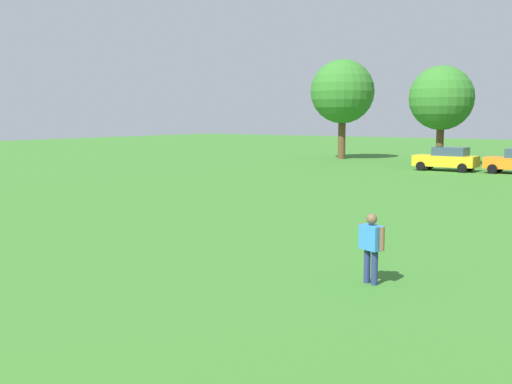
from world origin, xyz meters
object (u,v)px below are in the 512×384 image
(adult_bystander, at_px, (371,242))
(tree_left, at_px, (441,98))
(parked_car_yellow_0, at_px, (447,159))
(tree_far_left, at_px, (342,92))

(adult_bystander, height_order, tree_left, tree_left)
(parked_car_yellow_0, height_order, tree_left, tree_left)
(tree_far_left, height_order, tree_left, tree_far_left)
(tree_far_left, xyz_separation_m, tree_left, (9.96, -2.97, -0.79))
(adult_bystander, distance_m, tree_left, 37.08)
(adult_bystander, relative_size, parked_car_yellow_0, 0.38)
(adult_bystander, bearing_deg, tree_far_left, 138.78)
(parked_car_yellow_0, height_order, tree_far_left, tree_far_left)
(parked_car_yellow_0, bearing_deg, adult_bystander, 105.10)
(parked_car_yellow_0, distance_m, tree_far_left, 14.80)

